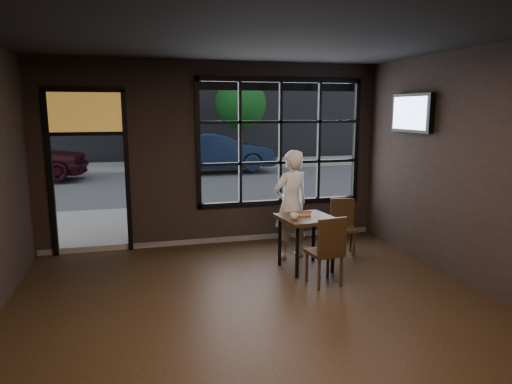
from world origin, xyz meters
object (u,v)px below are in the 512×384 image
object	(u,v)px
cafe_table	(306,243)
chair_near	(324,250)
navy_car	(216,152)
man	(291,205)

from	to	relation	value
cafe_table	chair_near	world-z (taller)	chair_near
cafe_table	navy_car	bearing A→B (deg)	80.17
cafe_table	man	xyz separation A→B (m)	(-0.04, 0.58, 0.47)
man	navy_car	bearing A→B (deg)	-109.73
cafe_table	navy_car	xyz separation A→B (m)	(0.52, 10.77, 0.40)
cafe_table	chair_near	distance (m)	0.65
cafe_table	man	bearing A→B (deg)	87.00
navy_car	cafe_table	bearing A→B (deg)	176.87
chair_near	man	bearing A→B (deg)	-94.80
man	navy_car	xyz separation A→B (m)	(0.56, 10.19, -0.07)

